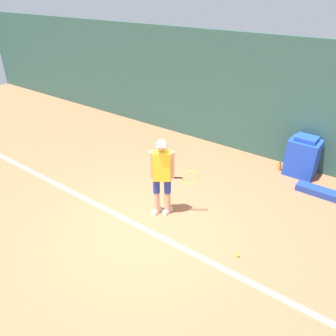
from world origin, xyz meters
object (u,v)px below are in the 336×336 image
Objects in this scene: tennis_player at (163,174)px; water_bottle at (280,167)px; tennis_ball at (238,255)px; covered_chair at (303,157)px; equipment_bag at (317,191)px.

tennis_player is 3.51m from water_bottle.
water_bottle is (1.30, 3.16, -0.82)m from tennis_player.
covered_chair is at bearing 90.67° from tennis_ball.
equipment_bag is 4.35× the size of water_bottle.
equipment_bag is at bearing -27.65° from water_bottle.
equipment_bag is (2.36, 2.60, -0.84)m from tennis_player.
tennis_player is 2.02m from tennis_ball.
equipment_bag is at bearing 78.76° from tennis_ball.
covered_chair is (1.76, 3.26, -0.44)m from tennis_player.
covered_chair reaches higher than tennis_ball.
water_bottle reaches higher than equipment_bag.
tennis_player is 3.73m from covered_chair.
tennis_player is 24.23× the size of tennis_ball.
tennis_player reaches higher than equipment_bag.
tennis_ball is 2.88m from equipment_bag.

